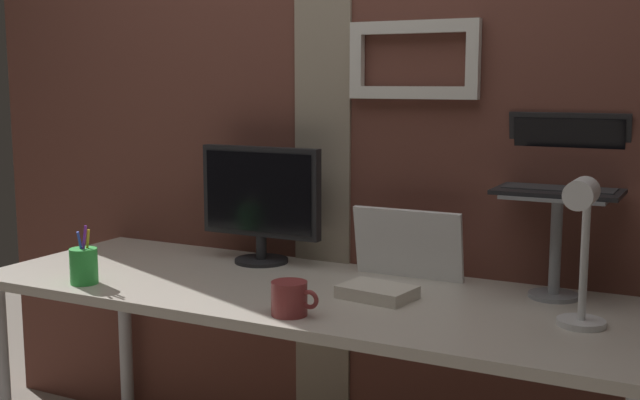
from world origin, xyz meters
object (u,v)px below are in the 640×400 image
monitor (261,197)px  whiteboard_panel (408,244)px  desk_lamp (582,237)px  pen_cup (84,266)px  laptop (563,170)px  coffee_mug (290,298)px

monitor → whiteboard_panel: (0.52, 0.02, -0.11)m
whiteboard_panel → desk_lamp: size_ratio=0.91×
monitor → desk_lamp: bearing=-14.9°
monitor → pen_cup: size_ratio=2.44×
laptop → whiteboard_panel: 0.51m
whiteboard_panel → coffee_mug: 0.53m
whiteboard_panel → desk_lamp: (0.56, -0.31, 0.13)m
laptop → desk_lamp: 0.39m
monitor → pen_cup: 0.61m
pen_cup → monitor: bearing=56.4°
laptop → coffee_mug: size_ratio=2.55×
monitor → coffee_mug: size_ratio=3.28×
monitor → laptop: bearing=3.9°
monitor → coffee_mug: bearing=-51.5°
pen_cup → coffee_mug: (0.71, -0.00, -0.01)m
whiteboard_panel → monitor: bearing=-177.6°
laptop → pen_cup: size_ratio=1.90×
monitor → coffee_mug: 0.65m
laptop → pen_cup: laptop is taller
monitor → laptop: (0.96, 0.07, 0.14)m
pen_cup → desk_lamp: bearing=8.2°
desk_lamp → pen_cup: (-1.40, -0.20, -0.18)m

